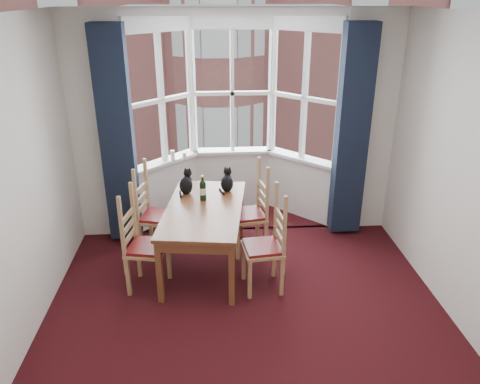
{
  "coord_description": "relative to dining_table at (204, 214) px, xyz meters",
  "views": [
    {
      "loc": [
        -0.33,
        -3.37,
        2.96
      ],
      "look_at": [
        -0.03,
        1.05,
        1.05
      ],
      "focal_mm": 35.0,
      "sensor_mm": 36.0,
      "label": 1
    }
  ],
  "objects": [
    {
      "name": "floor",
      "position": [
        0.41,
        -1.35,
        -0.66
      ],
      "size": [
        4.5,
        4.5,
        0.0
      ],
      "primitive_type": "plane",
      "color": "black",
      "rests_on": "ground"
    },
    {
      "name": "ceiling",
      "position": [
        0.41,
        -1.35,
        2.14
      ],
      "size": [
        4.5,
        4.5,
        0.0
      ],
      "primitive_type": "plane",
      "rotation": [
        3.14,
        0.0,
        0.0
      ],
      "color": "white",
      "rests_on": "floor"
    },
    {
      "name": "wall_back_pier_left",
      "position": [
        -1.24,
        0.9,
        0.74
      ],
      "size": [
        0.7,
        0.12,
        2.8
      ],
      "primitive_type": "cube",
      "color": "silver",
      "rests_on": "floor"
    },
    {
      "name": "wall_back_pier_right",
      "position": [
        2.06,
        0.9,
        0.74
      ],
      "size": [
        0.7,
        0.12,
        2.8
      ],
      "primitive_type": "cube",
      "color": "silver",
      "rests_on": "floor"
    },
    {
      "name": "bay_window",
      "position": [
        0.41,
        1.4,
        0.74
      ],
      "size": [
        2.76,
        0.94,
        2.8
      ],
      "color": "white",
      "rests_on": "floor"
    },
    {
      "name": "curtain_left",
      "position": [
        -1.01,
        0.72,
        0.69
      ],
      "size": [
        0.38,
        0.22,
        2.6
      ],
      "primitive_type": "cube",
      "color": "#151D30",
      "rests_on": "floor"
    },
    {
      "name": "curtain_right",
      "position": [
        1.83,
        0.72,
        0.69
      ],
      "size": [
        0.38,
        0.22,
        2.6
      ],
      "primitive_type": "cube",
      "color": "#151D30",
      "rests_on": "floor"
    },
    {
      "name": "dining_table",
      "position": [
        0.0,
        0.0,
        0.0
      ],
      "size": [
        1.03,
        1.65,
        0.75
      ],
      "color": "brown",
      "rests_on": "floor"
    },
    {
      "name": "chair_left_near",
      "position": [
        -0.69,
        -0.37,
        -0.19
      ],
      "size": [
        0.47,
        0.49,
        0.92
      ],
      "color": "#A78051",
      "rests_on": "floor"
    },
    {
      "name": "chair_left_far",
      "position": [
        -0.65,
        0.36,
        -0.19
      ],
      "size": [
        0.49,
        0.5,
        0.92
      ],
      "color": "#A78051",
      "rests_on": "floor"
    },
    {
      "name": "chair_right_near",
      "position": [
        0.7,
        -0.47,
        -0.19
      ],
      "size": [
        0.44,
        0.46,
        0.92
      ],
      "color": "#A78051",
      "rests_on": "floor"
    },
    {
      "name": "chair_right_far",
      "position": [
        0.61,
        0.33,
        -0.19
      ],
      "size": [
        0.47,
        0.48,
        0.92
      ],
      "color": "#A78051",
      "rests_on": "floor"
    },
    {
      "name": "cat_left",
      "position": [
        -0.21,
        0.42,
        0.2
      ],
      "size": [
        0.21,
        0.25,
        0.31
      ],
      "color": "black",
      "rests_on": "dining_table"
    },
    {
      "name": "cat_right",
      "position": [
        0.28,
        0.46,
        0.19
      ],
      "size": [
        0.18,
        0.23,
        0.29
      ],
      "color": "black",
      "rests_on": "dining_table"
    },
    {
      "name": "wine_bottle",
      "position": [
        -0.01,
        0.21,
        0.21
      ],
      "size": [
        0.08,
        0.08,
        0.3
      ],
      "color": "black",
      "rests_on": "dining_table"
    },
    {
      "name": "candle_tall",
      "position": [
        -0.42,
        1.25,
        0.27
      ],
      "size": [
        0.06,
        0.06,
        0.14
      ],
      "primitive_type": "cylinder",
      "color": "white",
      "rests_on": "bay_window"
    },
    {
      "name": "candle_short",
      "position": [
        -0.26,
        1.28,
        0.25
      ],
      "size": [
        0.06,
        0.06,
        0.09
      ],
      "primitive_type": "cylinder",
      "color": "white",
      "rests_on": "bay_window"
    },
    {
      "name": "street",
      "position": [
        0.41,
        30.9,
        -6.66
      ],
      "size": [
        80.0,
        80.0,
        0.0
      ],
      "primitive_type": "plane",
      "color": "#333335",
      "rests_on": "ground"
    },
    {
      "name": "tenement_building",
      "position": [
        0.41,
        12.66,
        0.93
      ],
      "size": [
        18.4,
        7.8,
        15.2
      ],
      "color": "#A05A53",
      "rests_on": "street"
    }
  ]
}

